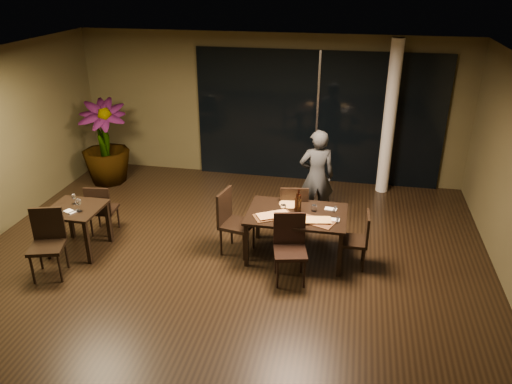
{
  "coord_description": "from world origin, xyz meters",
  "views": [
    {
      "loc": [
        1.73,
        -5.94,
        4.16
      ],
      "look_at": [
        0.37,
        0.79,
        1.05
      ],
      "focal_mm": 35.0,
      "sensor_mm": 36.0,
      "label": 1
    }
  ],
  "objects_px": {
    "main_table": "(297,217)",
    "side_table": "(76,215)",
    "chair_side_near": "(48,239)",
    "chair_main_far": "(294,209)",
    "chair_main_left": "(232,219)",
    "diner": "(317,176)",
    "bottle_b": "(299,204)",
    "bottle_c": "(298,200)",
    "potted_plant": "(105,143)",
    "chair_main_near": "(290,244)",
    "bottle_a": "(297,203)",
    "chair_side_far": "(101,208)",
    "chair_main_right": "(359,237)"
  },
  "relations": [
    {
      "from": "side_table",
      "to": "potted_plant",
      "type": "relative_size",
      "value": 0.46
    },
    {
      "from": "chair_main_far",
      "to": "chair_main_left",
      "type": "height_order",
      "value": "chair_main_left"
    },
    {
      "from": "chair_main_far",
      "to": "bottle_c",
      "type": "xyz_separation_m",
      "value": [
        0.12,
        -0.43,
        0.38
      ]
    },
    {
      "from": "chair_main_right",
      "to": "bottle_b",
      "type": "relative_size",
      "value": 3.13
    },
    {
      "from": "chair_side_far",
      "to": "diner",
      "type": "distance_m",
      "value": 3.68
    },
    {
      "from": "potted_plant",
      "to": "chair_main_left",
      "type": "bearing_deg",
      "value": -34.49
    },
    {
      "from": "bottle_b",
      "to": "bottle_c",
      "type": "xyz_separation_m",
      "value": [
        -0.02,
        0.06,
        0.04
      ]
    },
    {
      "from": "bottle_a",
      "to": "bottle_b",
      "type": "xyz_separation_m",
      "value": [
        0.04,
        -0.02,
        -0.01
      ]
    },
    {
      "from": "chair_main_left",
      "to": "bottle_c",
      "type": "xyz_separation_m",
      "value": [
        1.01,
        0.14,
        0.35
      ]
    },
    {
      "from": "side_table",
      "to": "bottle_c",
      "type": "relative_size",
      "value": 2.25
    },
    {
      "from": "potted_plant",
      "to": "bottle_b",
      "type": "height_order",
      "value": "potted_plant"
    },
    {
      "from": "bottle_c",
      "to": "chair_side_near",
      "type": "bearing_deg",
      "value": -160.05
    },
    {
      "from": "potted_plant",
      "to": "bottle_b",
      "type": "bearing_deg",
      "value": -26.73
    },
    {
      "from": "chair_side_near",
      "to": "main_table",
      "type": "bearing_deg",
      "value": 1.64
    },
    {
      "from": "main_table",
      "to": "chair_main_far",
      "type": "relative_size",
      "value": 1.54
    },
    {
      "from": "chair_main_near",
      "to": "diner",
      "type": "distance_m",
      "value": 1.92
    },
    {
      "from": "chair_main_left",
      "to": "potted_plant",
      "type": "height_order",
      "value": "potted_plant"
    },
    {
      "from": "chair_main_far",
      "to": "chair_main_left",
      "type": "distance_m",
      "value": 1.06
    },
    {
      "from": "chair_main_far",
      "to": "chair_main_near",
      "type": "height_order",
      "value": "chair_main_near"
    },
    {
      "from": "chair_side_far",
      "to": "diner",
      "type": "relative_size",
      "value": 0.54
    },
    {
      "from": "bottle_b",
      "to": "main_table",
      "type": "bearing_deg",
      "value": -135.6
    },
    {
      "from": "main_table",
      "to": "side_table",
      "type": "distance_m",
      "value": 3.44
    },
    {
      "from": "diner",
      "to": "chair_side_far",
      "type": "bearing_deg",
      "value": 6.14
    },
    {
      "from": "main_table",
      "to": "side_table",
      "type": "relative_size",
      "value": 1.88
    },
    {
      "from": "bottle_c",
      "to": "bottle_b",
      "type": "bearing_deg",
      "value": -70.78
    },
    {
      "from": "chair_main_left",
      "to": "bottle_b",
      "type": "bearing_deg",
      "value": -74.82
    },
    {
      "from": "chair_side_near",
      "to": "chair_main_left",
      "type": "bearing_deg",
      "value": 7.57
    },
    {
      "from": "chair_main_near",
      "to": "chair_side_near",
      "type": "distance_m",
      "value": 3.5
    },
    {
      "from": "bottle_a",
      "to": "bottle_c",
      "type": "xyz_separation_m",
      "value": [
        0.02,
        0.04,
        0.03
      ]
    },
    {
      "from": "diner",
      "to": "side_table",
      "type": "bearing_deg",
      "value": 12.79
    },
    {
      "from": "bottle_c",
      "to": "side_table",
      "type": "bearing_deg",
      "value": -170.17
    },
    {
      "from": "side_table",
      "to": "main_table",
      "type": "bearing_deg",
      "value": 8.37
    },
    {
      "from": "bottle_a",
      "to": "bottle_c",
      "type": "bearing_deg",
      "value": 63.82
    },
    {
      "from": "chair_main_left",
      "to": "bottle_c",
      "type": "relative_size",
      "value": 2.89
    },
    {
      "from": "bottle_b",
      "to": "chair_main_left",
      "type": "bearing_deg",
      "value": -176.05
    },
    {
      "from": "side_table",
      "to": "chair_side_far",
      "type": "bearing_deg",
      "value": 76.5
    },
    {
      "from": "chair_main_far",
      "to": "potted_plant",
      "type": "distance_m",
      "value": 4.46
    },
    {
      "from": "main_table",
      "to": "chair_main_right",
      "type": "bearing_deg",
      "value": -5.84
    },
    {
      "from": "chair_main_left",
      "to": "chair_main_right",
      "type": "bearing_deg",
      "value": -80.3
    },
    {
      "from": "chair_side_near",
      "to": "bottle_b",
      "type": "distance_m",
      "value": 3.72
    },
    {
      "from": "chair_main_near",
      "to": "bottle_b",
      "type": "height_order",
      "value": "bottle_b"
    },
    {
      "from": "chair_side_far",
      "to": "bottle_c",
      "type": "distance_m",
      "value": 3.3
    },
    {
      "from": "main_table",
      "to": "side_table",
      "type": "bearing_deg",
      "value": -171.63
    },
    {
      "from": "side_table",
      "to": "bottle_a",
      "type": "relative_size",
      "value": 2.69
    },
    {
      "from": "chair_main_far",
      "to": "diner",
      "type": "relative_size",
      "value": 0.58
    },
    {
      "from": "chair_side_near",
      "to": "bottle_c",
      "type": "bearing_deg",
      "value": 2.94
    },
    {
      "from": "main_table",
      "to": "chair_side_near",
      "type": "xyz_separation_m",
      "value": [
        -3.48,
        -1.17,
        -0.11
      ]
    },
    {
      "from": "chair_main_right",
      "to": "chair_side_near",
      "type": "relative_size",
      "value": 0.87
    },
    {
      "from": "chair_main_near",
      "to": "chair_side_near",
      "type": "relative_size",
      "value": 0.98
    },
    {
      "from": "chair_main_near",
      "to": "potted_plant",
      "type": "relative_size",
      "value": 0.57
    }
  ]
}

